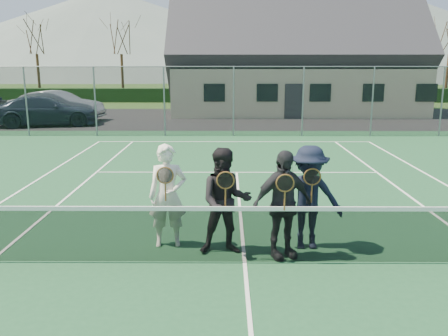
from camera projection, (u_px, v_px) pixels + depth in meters
The scene contains 21 objects.
ground at pixel (232, 119), 27.15m from camera, with size 220.00×220.00×0.00m, color #2D4D1B.
court_surface at pixel (245, 263), 7.63m from camera, with size 30.00×30.00×0.02m, color #1C4C2B.
tarmac_carpark at pixel (162, 119), 27.17m from camera, with size 40.00×12.00×0.01m, color black.
hedge_row at pixel (230, 95), 38.74m from camera, with size 40.00×1.20×1.10m, color black.
hill_west at pixel (108, 34), 98.53m from camera, with size 110.00×110.00×18.00m, color #57685F.
hill_centre at pixel (325, 24), 97.83m from camera, with size 120.00×120.00×22.00m, color #52625B.
car_a at pixel (0, 109), 26.25m from camera, with size 1.47×3.65×1.25m, color black.
car_b at pixel (58, 106), 26.25m from camera, with size 1.73×4.96×1.63m, color #919399.
car_c at pixel (46, 111), 24.10m from camera, with size 2.09×5.14×1.49m, color #1B2636.
court_markings at pixel (245, 262), 7.63m from camera, with size 11.03×23.83×0.01m.
tennis_net at pixel (245, 232), 7.52m from camera, with size 11.68×0.08×1.10m.
perimeter_fence at pixel (234, 101), 20.48m from camera, with size 30.07×0.07×3.02m.
clubhouse at pixel (294, 49), 30.16m from camera, with size 15.60×8.20×7.70m.
tree_a at pixel (35, 30), 38.67m from camera, with size 3.20×3.20×7.77m.
tree_b at pixel (120, 30), 38.63m from camera, with size 3.20×3.20×7.77m.
tree_c at pixel (255, 29), 38.57m from camera, with size 3.20×3.20×7.77m.
tree_d at pixel (378, 29), 38.51m from camera, with size 3.20×3.20×7.77m.
player_a at pixel (168, 196), 8.18m from camera, with size 0.70×0.54×1.80m.
player_b at pixel (226, 201), 7.85m from camera, with size 0.91×0.73×1.80m.
player_c at pixel (282, 205), 7.68m from camera, with size 1.14×0.82×1.80m.
player_d at pixel (308, 198), 8.08m from camera, with size 1.18×0.69×1.80m.
Camera 1 is at (-0.29, -7.11, 3.17)m, focal length 38.00 mm.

